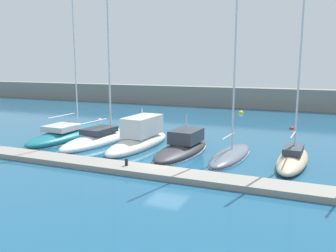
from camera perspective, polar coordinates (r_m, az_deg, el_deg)
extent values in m
plane|color=#1E567A|center=(23.60, -0.21, -6.46)|extent=(120.00, 120.00, 0.00)
cube|color=gray|center=(21.69, -2.41, -7.49)|extent=(30.19, 1.88, 0.35)
cube|color=gray|center=(55.38, 13.45, 4.51)|extent=(108.00, 2.61, 3.11)
ellipsoid|color=#19707F|center=(33.24, -15.84, -1.38)|extent=(3.40, 10.41, 1.19)
ellipsoid|color=silver|center=(33.30, -15.81, -1.88)|extent=(3.44, 10.51, 0.12)
cylinder|color=silver|center=(33.69, -15.16, 13.98)|extent=(0.12, 0.12, 16.54)
cylinder|color=silver|center=(32.25, -17.02, 1.63)|extent=(0.16, 3.46, 0.08)
cube|color=silver|center=(32.34, -17.04, -0.25)|extent=(2.41, 2.75, 0.47)
ellipsoid|color=white|center=(30.99, -10.89, -2.20)|extent=(3.71, 9.93, 1.28)
cylinder|color=silver|center=(31.49, -9.77, 13.96)|extent=(0.16, 0.16, 16.11)
cylinder|color=silver|center=(29.81, -12.36, 0.64)|extent=(0.45, 3.81, 0.11)
cube|color=#333842|center=(30.64, -11.22, -0.68)|extent=(2.24, 3.09, 0.47)
ellipsoid|color=silver|center=(28.78, -4.85, -2.93)|extent=(3.01, 8.92, 1.25)
cube|color=silver|center=(29.06, -4.23, 0.06)|extent=(2.17, 3.99, 1.58)
cube|color=black|center=(29.61, -3.59, 0.72)|extent=(1.83, 1.06, 0.88)
cylinder|color=silver|center=(28.88, -4.26, 2.29)|extent=(0.08, 0.08, 0.71)
ellipsoid|color=#2D2D33|center=(26.68, 2.23, -4.01)|extent=(3.15, 7.93, 0.96)
ellipsoid|color=silver|center=(26.73, 2.22, -4.42)|extent=(3.18, 8.01, 0.12)
cube|color=#333842|center=(27.22, 2.99, -1.63)|extent=(2.17, 2.92, 0.99)
cube|color=black|center=(27.45, 3.23, -1.21)|extent=(1.83, 0.82, 0.55)
cylinder|color=silver|center=(27.02, 3.01, 0.61)|extent=(0.08, 0.08, 1.17)
ellipsoid|color=slate|center=(25.93, 10.21, -4.72)|extent=(2.64, 7.47, 0.81)
ellipsoid|color=silver|center=(25.97, 10.20, -5.02)|extent=(2.67, 7.54, 0.12)
cylinder|color=silver|center=(25.39, 10.97, 12.28)|extent=(0.13, 0.13, 14.41)
cylinder|color=silver|center=(24.91, 9.84, -1.64)|extent=(0.30, 2.60, 0.09)
ellipsoid|color=beige|center=(25.23, 19.73, -5.30)|extent=(2.33, 7.38, 1.02)
cylinder|color=silver|center=(25.03, 20.85, 10.38)|extent=(0.13, 0.13, 12.67)
cylinder|color=silver|center=(24.10, 19.80, -1.37)|extent=(0.25, 2.62, 0.09)
cube|color=#333842|center=(25.21, 19.87, -3.64)|extent=(1.31, 2.48, 0.41)
sphere|color=yellow|center=(48.95, 11.85, 2.03)|extent=(0.77, 0.77, 0.77)
sphere|color=red|center=(38.65, 19.62, -0.49)|extent=(0.53, 0.53, 0.53)
sphere|color=white|center=(42.70, -11.12, 0.88)|extent=(0.55, 0.55, 0.55)
cylinder|color=black|center=(22.41, -6.84, -5.92)|extent=(0.20, 0.20, 0.44)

